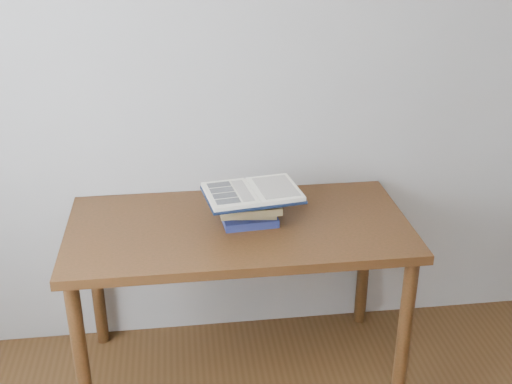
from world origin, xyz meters
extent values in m
cube|color=#A6A39D|center=(0.00, 1.75, 1.30)|extent=(3.50, 0.04, 2.60)
cube|color=#4F2913|center=(0.02, 1.38, 0.76)|extent=(1.46, 0.73, 0.04)
cylinder|color=#4F2913|center=(-0.65, 1.07, 0.37)|extent=(0.06, 0.06, 0.74)
cylinder|color=#4F2913|center=(0.69, 1.07, 0.37)|extent=(0.06, 0.06, 0.74)
cylinder|color=#4F2913|center=(-0.65, 1.69, 0.37)|extent=(0.06, 0.06, 0.74)
cylinder|color=#4F2913|center=(0.69, 1.69, 0.37)|extent=(0.06, 0.06, 0.74)
cube|color=#19264D|center=(0.07, 1.39, 0.80)|extent=(0.24, 0.18, 0.03)
cube|color=#98804E|center=(0.09, 1.41, 0.83)|extent=(0.21, 0.16, 0.03)
cube|color=#98804E|center=(0.07, 1.40, 0.86)|extent=(0.27, 0.19, 0.03)
cube|color=gold|center=(0.07, 1.42, 0.89)|extent=(0.20, 0.15, 0.03)
cube|color=black|center=(0.09, 1.40, 0.91)|extent=(0.43, 0.33, 0.01)
cube|color=silver|center=(-0.01, 1.38, 0.92)|extent=(0.23, 0.29, 0.02)
cube|color=silver|center=(0.18, 1.41, 0.92)|extent=(0.23, 0.29, 0.02)
cylinder|color=silver|center=(0.09, 1.40, 0.92)|extent=(0.05, 0.26, 0.01)
cube|color=black|center=(-0.05, 1.46, 0.93)|extent=(0.10, 0.06, 0.00)
cube|color=black|center=(-0.04, 1.41, 0.93)|extent=(0.10, 0.06, 0.00)
cube|color=black|center=(-0.03, 1.35, 0.93)|extent=(0.10, 0.06, 0.00)
cube|color=black|center=(-0.03, 1.30, 0.93)|extent=(0.10, 0.06, 0.00)
cube|color=beige|center=(0.04, 1.39, 0.93)|extent=(0.08, 0.22, 0.00)
cube|color=beige|center=(0.19, 1.41, 0.93)|extent=(0.18, 0.24, 0.00)
camera|label=1|loc=(-0.21, -1.04, 2.06)|focal=45.00mm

